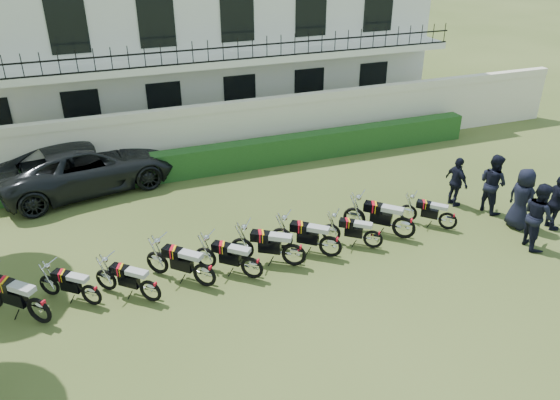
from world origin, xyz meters
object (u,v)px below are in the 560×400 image
Objects in this scene: motorcycle_2 at (150,286)px; motorcycle_5 at (294,250)px; motorcycle_0 at (38,305)px; motorcycle_9 at (448,217)px; officer_3 at (522,199)px; motorcycle_1 at (91,290)px; motorcycle_6 at (331,241)px; officer_1 at (538,216)px; officer_5 at (457,182)px; officer_4 at (493,183)px; motorcycle_3 at (204,270)px; suv at (88,166)px; motorcycle_7 at (373,235)px; motorcycle_8 at (404,223)px; motorcycle_4 at (252,263)px; officer_2 at (556,203)px.

motorcycle_2 is 3.76m from motorcycle_5.
motorcycle_0 is 1.27× the size of motorcycle_9.
motorcycle_5 is 0.96× the size of officer_3.
motorcycle_1 is (1.13, 0.27, -0.09)m from motorcycle_0.
officer_1 is (5.57, -1.43, 0.45)m from motorcycle_6.
officer_5 is at bearing 19.67° from officer_3.
motorcycle_5 is 6.94m from officer_4.
motorcycle_3 is 2.41m from motorcycle_5.
suv is 3.54× the size of officer_5.
motorcycle_8 reaches higher than motorcycle_7.
motorcycle_7 is at bearing -44.94° from motorcycle_3.
suv is (-5.80, 6.75, 0.29)m from motorcycle_6.
motorcycle_6 is 5.95m from officer_3.
motorcycle_1 is 0.87× the size of motorcycle_6.
motorcycle_7 is at bearing -51.50° from motorcycle_6.
motorcycle_9 is (7.35, 0.25, -0.08)m from motorcycle_3.
motorcycle_2 is 6.14m from motorcycle_7.
officer_4 is (0.24, 2.14, -0.02)m from officer_1.
suv is (1.49, 6.92, 0.27)m from motorcycle_0.
officer_4 is (8.09, 0.90, 0.46)m from motorcycle_4.
motorcycle_8 is at bearing -50.70° from motorcycle_1.
officer_1 is (3.20, -1.57, 0.43)m from motorcycle_8.
motorcycle_1 is at bearing 127.13° from motorcycle_7.
motorcycle_9 is (8.70, 0.38, -0.03)m from motorcycle_2.
officer_2 is (7.88, -0.82, 0.33)m from motorcycle_5.
officer_1 reaches higher than motorcycle_9.
motorcycle_8 is (5.85, 0.25, 0.02)m from motorcycle_3.
motorcycle_3 is 9.34m from officer_4.
motorcycle_5 is (2.41, 0.07, 0.01)m from motorcycle_3.
motorcycle_0 is at bearing 129.46° from motorcycle_2.
officer_4 is at bearing 7.93° from officer_1.
motorcycle_7 is at bearing -46.19° from motorcycle_0.
motorcycle_0 is 7.30m from motorcycle_6.
motorcycle_5 is at bearing 100.03° from officer_2.
motorcycle_3 is 0.90× the size of officer_2.
motorcycle_3 reaches higher than motorcycle_1.
motorcycle_6 is 2.37m from motorcycle_8.
officer_4 is (3.45, 0.57, 0.41)m from motorcycle_8.
suv is 13.09m from officer_4.
motorcycle_7 is 0.75× the size of officer_4.
motorcycle_2 is 0.96× the size of motorcycle_4.
motorcycle_2 is 0.94× the size of motorcycle_3.
motorcycle_9 is (4.94, 0.18, -0.09)m from motorcycle_5.
suv is at bearing 51.49° from officer_3.
motorcycle_1 is at bearing 116.51° from motorcycle_2.
motorcycle_6 is at bearing 89.97° from officer_1.
officer_5 is at bearing -21.01° from motorcycle_8.
motorcycle_0 reaches higher than motorcycle_9.
officer_1 is at bearing -58.41° from motorcycle_1.
motorcycle_6 is at bearing -54.82° from motorcycle_5.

